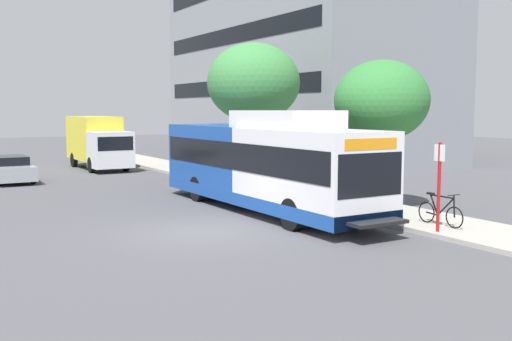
{
  "coord_description": "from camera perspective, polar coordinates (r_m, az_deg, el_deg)",
  "views": [
    {
      "loc": [
        -7.39,
        -15.91,
        3.66
      ],
      "look_at": [
        2.89,
        1.37,
        1.6
      ],
      "focal_mm": 41.46,
      "sensor_mm": 36.0,
      "label": 1
    }
  ],
  "objects": [
    {
      "name": "bicycle_parked",
      "position": [
        18.96,
        17.36,
        -3.83
      ],
      "size": [
        0.52,
        1.76,
        1.02
      ],
      "color": "black",
      "rests_on": "sidewalk_curb"
    },
    {
      "name": "ground_plane",
      "position": [
        25.3,
        -13.42,
        -2.63
      ],
      "size": [
        120.0,
        120.0,
        0.0
      ],
      "primitive_type": "plane",
      "color": "#4C4C51"
    },
    {
      "name": "street_tree_near_stop",
      "position": [
        22.15,
        12.02,
        6.6
      ],
      "size": [
        3.46,
        3.46,
        5.34
      ],
      "color": "#4C3823",
      "rests_on": "sidewalk_curb"
    },
    {
      "name": "sidewalk_curb",
      "position": [
        26.46,
        2.54,
        -1.95
      ],
      "size": [
        3.0,
        56.0,
        0.14
      ],
      "primitive_type": "cube",
      "color": "#A8A399",
      "rests_on": "ground"
    },
    {
      "name": "parked_car_far_lane",
      "position": [
        32.6,
        -22.54,
        0.13
      ],
      "size": [
        1.8,
        4.5,
        1.33
      ],
      "color": "#93999E",
      "rests_on": "ground"
    },
    {
      "name": "bus_stop_sign_pole",
      "position": [
        17.84,
        17.24,
        -0.89
      ],
      "size": [
        0.1,
        0.36,
        2.6
      ],
      "color": "red",
      "rests_on": "sidewalk_curb"
    },
    {
      "name": "transit_bus",
      "position": [
        21.45,
        0.78,
        0.62
      ],
      "size": [
        2.58,
        12.25,
        3.65
      ],
      "color": "white",
      "rests_on": "ground"
    },
    {
      "name": "street_tree_mid_block",
      "position": [
        29.59,
        -0.25,
        8.47
      ],
      "size": [
        4.61,
        4.61,
        6.84
      ],
      "color": "#4C3823",
      "rests_on": "sidewalk_curb"
    },
    {
      "name": "box_truck_background",
      "position": [
        38.18,
        -15.03,
        2.77
      ],
      "size": [
        2.32,
        7.01,
        3.25
      ],
      "color": "silver",
      "rests_on": "ground"
    }
  ]
}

